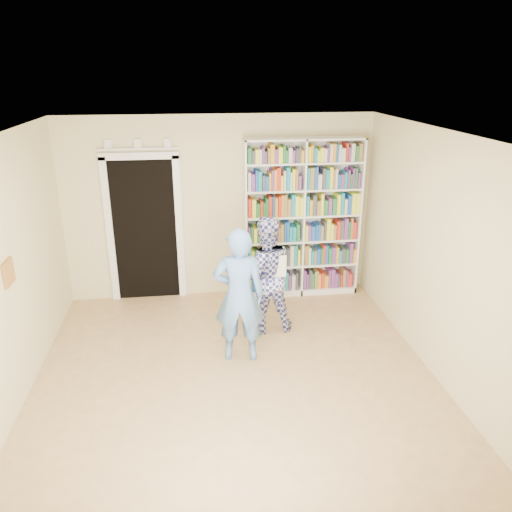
{
  "coord_description": "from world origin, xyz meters",
  "views": [
    {
      "loc": [
        -0.41,
        -4.62,
        3.3
      ],
      "look_at": [
        0.33,
        0.9,
        1.19
      ],
      "focal_mm": 35.0,
      "sensor_mm": 36.0,
      "label": 1
    }
  ],
  "objects": [
    {
      "name": "floor",
      "position": [
        0.0,
        0.0,
        0.0
      ],
      "size": [
        5.0,
        5.0,
        0.0
      ],
      "primitive_type": "plane",
      "color": "#A57A50",
      "rests_on": "ground"
    },
    {
      "name": "ceiling",
      "position": [
        0.0,
        0.0,
        2.7
      ],
      "size": [
        5.0,
        5.0,
        0.0
      ],
      "primitive_type": "plane",
      "rotation": [
        3.14,
        0.0,
        0.0
      ],
      "color": "white",
      "rests_on": "wall_back"
    },
    {
      "name": "wall_back",
      "position": [
        0.0,
        2.5,
        1.35
      ],
      "size": [
        4.5,
        0.0,
        4.5
      ],
      "primitive_type": "plane",
      "rotation": [
        1.57,
        0.0,
        0.0
      ],
      "color": "beige",
      "rests_on": "floor"
    },
    {
      "name": "wall_left",
      "position": [
        -2.25,
        0.0,
        1.35
      ],
      "size": [
        0.0,
        5.0,
        5.0
      ],
      "primitive_type": "plane",
      "rotation": [
        1.57,
        0.0,
        1.57
      ],
      "color": "beige",
      "rests_on": "floor"
    },
    {
      "name": "wall_right",
      "position": [
        2.25,
        0.0,
        1.35
      ],
      "size": [
        0.0,
        5.0,
        5.0
      ],
      "primitive_type": "plane",
      "rotation": [
        1.57,
        0.0,
        -1.57
      ],
      "color": "beige",
      "rests_on": "floor"
    },
    {
      "name": "bookshelf",
      "position": [
        1.21,
        2.34,
        1.2
      ],
      "size": [
        1.73,
        0.32,
        2.37
      ],
      "rotation": [
        0.0,
        0.0,
        -0.21
      ],
      "color": "white",
      "rests_on": "floor"
    },
    {
      "name": "doorway",
      "position": [
        -1.1,
        2.48,
        1.18
      ],
      "size": [
        1.1,
        0.08,
        2.43
      ],
      "color": "black",
      "rests_on": "floor"
    },
    {
      "name": "wall_art",
      "position": [
        -2.23,
        0.2,
        1.4
      ],
      "size": [
        0.03,
        0.25,
        0.25
      ],
      "primitive_type": "cube",
      "color": "maroon",
      "rests_on": "wall_left"
    },
    {
      "name": "man_blue",
      "position": [
        0.09,
        0.59,
        0.82
      ],
      "size": [
        0.64,
        0.46,
        1.64
      ],
      "primitive_type": "imported",
      "rotation": [
        0.0,
        0.0,
        3.02
      ],
      "color": "#5D8ECF",
      "rests_on": "floor"
    },
    {
      "name": "man_plaid",
      "position": [
        0.49,
        1.26,
        0.78
      ],
      "size": [
        0.79,
        0.63,
        1.56
      ],
      "primitive_type": "imported",
      "rotation": [
        0.0,
        0.0,
        3.19
      ],
      "color": "navy",
      "rests_on": "floor"
    },
    {
      "name": "paper_sheet",
      "position": [
        0.63,
        1.07,
        0.97
      ],
      "size": [
        0.2,
        0.02,
        0.29
      ],
      "primitive_type": "cube",
      "rotation": [
        0.0,
        0.0,
        0.08
      ],
      "color": "white",
      "rests_on": "man_plaid"
    }
  ]
}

